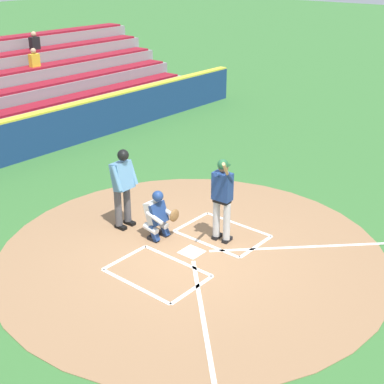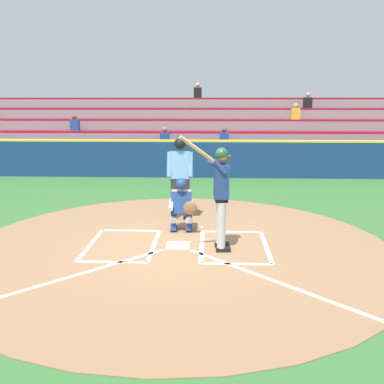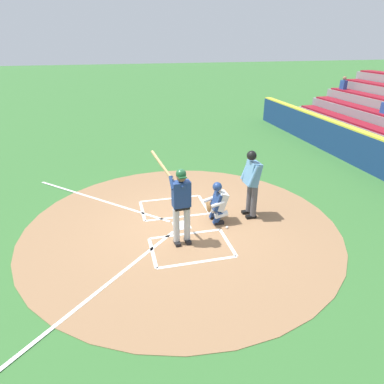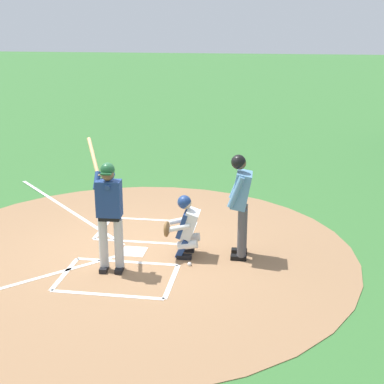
{
  "view_description": "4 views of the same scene",
  "coord_description": "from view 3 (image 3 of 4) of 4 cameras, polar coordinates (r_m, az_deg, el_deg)",
  "views": [
    {
      "loc": [
        7.52,
        6.32,
        5.7
      ],
      "look_at": [
        -0.53,
        -0.44,
        1.07
      ],
      "focal_mm": 50.9,
      "sensor_mm": 36.0,
      "label": 1
    },
    {
      "loc": [
        -0.59,
        7.78,
        2.7
      ],
      "look_at": [
        -0.25,
        -0.45,
        0.95
      ],
      "focal_mm": 40.82,
      "sensor_mm": 36.0,
      "label": 2
    },
    {
      "loc": [
        -7.54,
        1.58,
        4.46
      ],
      "look_at": [
        0.22,
        -0.33,
        0.83
      ],
      "focal_mm": 31.9,
      "sensor_mm": 36.0,
      "label": 3
    },
    {
      "loc": [
        -8.83,
        -2.4,
        4.04
      ],
      "look_at": [
        -0.23,
        -1.11,
        1.27
      ],
      "focal_mm": 51.0,
      "sensor_mm": 36.0,
      "label": 4
    }
  ],
  "objects": [
    {
      "name": "ground_plane",
      "position": [
        8.9,
        -1.76,
        -5.65
      ],
      "size": [
        120.0,
        120.0,
        0.0
      ],
      "primitive_type": "plane",
      "color": "#387033"
    },
    {
      "name": "dirt_circle",
      "position": [
        8.9,
        -1.76,
        -5.61
      ],
      "size": [
        8.0,
        8.0,
        0.01
      ],
      "primitive_type": "cylinder",
      "color": "#99704C",
      "rests_on": "ground"
    },
    {
      "name": "home_plate_and_chalk",
      "position": [
        8.78,
        -7.41,
        -6.21
      ],
      "size": [
        7.93,
        4.91,
        0.01
      ],
      "color": "white",
      "rests_on": "dirt_circle"
    },
    {
      "name": "batter",
      "position": [
        7.67,
        -1.89,
        -1.55
      ],
      "size": [
        0.9,
        0.77,
        2.13
      ],
      "color": "#BCBCBC",
      "rests_on": "ground"
    },
    {
      "name": "catcher",
      "position": [
        8.83,
        4.29,
        -1.64
      ],
      "size": [
        0.59,
        0.6,
        1.13
      ],
      "color": "black",
      "rests_on": "ground"
    },
    {
      "name": "plate_umpire",
      "position": [
        9.04,
        9.96,
        2.07
      ],
      "size": [
        0.59,
        0.42,
        1.86
      ],
      "color": "#4C4C51",
      "rests_on": "ground"
    },
    {
      "name": "baseball",
      "position": [
        8.79,
        5.86,
        -5.92
      ],
      "size": [
        0.07,
        0.07,
        0.07
      ],
      "primitive_type": "sphere",
      "color": "white",
      "rests_on": "ground"
    }
  ]
}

